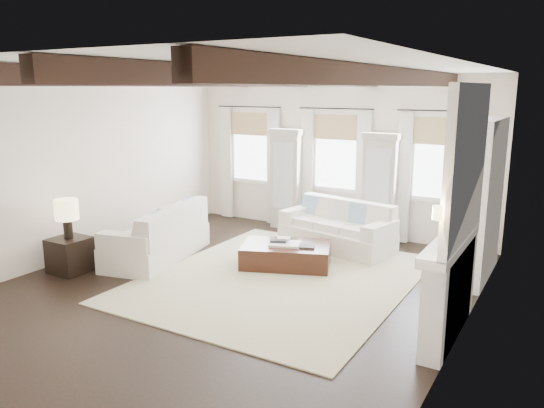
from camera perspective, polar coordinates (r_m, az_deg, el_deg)
The scene contains 16 objects.
ground at distance 8.12m, azimuth -4.04°, elevation -8.94°, with size 7.50×7.50×0.00m, color black.
room_shell at distance 8.03m, azimuth 3.82°, elevation 4.78°, with size 6.54×7.54×3.22m.
area_rug at distance 8.44m, azimuth 0.90°, elevation -7.99°, with size 3.84×4.61×0.02m, color #C0B891.
sofa_back at distance 9.97m, azimuth 7.18°, elevation -2.76°, with size 2.23×1.34×0.89m.
sofa_left at distance 9.52m, azimuth -11.91°, elevation -3.54°, with size 1.42×2.35×0.94m.
ottoman at distance 8.96m, azimuth 1.53°, elevation -5.54°, with size 1.46×0.91×0.38m, color black.
tray at distance 8.86m, azimuth 1.40°, elevation -4.32°, with size 0.50×0.38×0.04m, color white.
book_lower at distance 8.92m, azimuth 0.71°, elevation -3.94°, with size 0.26×0.20×0.04m, color #262628.
book_upper at distance 8.91m, azimuth 1.26°, elevation -3.72°, with size 0.22×0.17×0.03m, color beige.
book_loose at distance 8.73m, azimuth 3.82°, elevation -4.63°, with size 0.24×0.18×0.03m, color #262628.
side_table_front at distance 9.27m, azimuth -20.88°, elevation -5.15°, with size 0.57×0.57×0.57m, color black.
lamp_front at distance 9.09m, azimuth -21.22°, elevation -0.80°, with size 0.37×0.37×0.64m.
side_table_back at distance 11.64m, azimuth 1.57°, elevation -0.82°, with size 0.39×0.39×0.58m, color black.
lamp_back at distance 11.50m, azimuth 1.59°, elevation 2.58°, with size 0.35×0.35×0.60m.
candlestick_near at distance 6.81m, azimuth 16.39°, elevation -10.90°, with size 0.15×0.15×0.75m.
candlestick_far at distance 6.99m, azimuth 16.77°, elevation -10.45°, with size 0.15×0.15×0.72m.
Camera 1 is at (4.30, -6.22, 2.94)m, focal length 35.00 mm.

